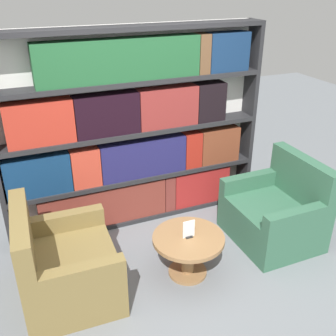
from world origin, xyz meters
TOP-DOWN VIEW (x-y plane):
  - ground_plane at (0.00, 0.00)m, footprint 14.00×14.00m
  - bookshelf at (-0.00, 1.38)m, footprint 2.97×0.30m
  - armchair_left at (-1.02, 0.38)m, footprint 0.85×0.97m
  - armchair_right at (1.27, 0.38)m, footprint 0.83×0.95m
  - coffee_table at (0.12, 0.21)m, footprint 0.69×0.69m
  - table_sign at (0.12, 0.21)m, footprint 0.12×0.06m

SIDE VIEW (x-z plane):
  - ground_plane at x=0.00m, z-range 0.00..0.00m
  - armchair_left at x=-1.02m, z-range -0.16..0.77m
  - armchair_right at x=1.27m, z-range -0.16..0.77m
  - coffee_table at x=0.12m, z-range 0.09..0.53m
  - table_sign at x=0.12m, z-range 0.42..0.60m
  - bookshelf at x=0.00m, z-range -0.03..2.19m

